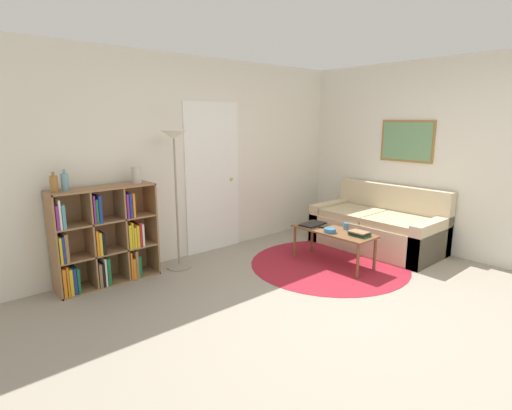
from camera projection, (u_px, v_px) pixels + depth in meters
name	position (u px, v px, depth m)	size (l,w,h in m)	color
ground_plane	(359.00, 315.00, 3.77)	(14.00, 14.00, 0.00)	gray
wall_back	(204.00, 159.00, 5.37)	(7.73, 0.11, 2.60)	silver
wall_right	(386.00, 154.00, 5.96)	(0.08, 5.52, 2.60)	silver
rug	(329.00, 264.00, 5.09)	(1.98, 1.98, 0.01)	maroon
bookshelf	(102.00, 239.00, 4.41)	(1.11, 0.34, 1.09)	#936B47
floor_lamp	(175.00, 156.00, 4.68)	(0.30, 0.30, 1.68)	gray
couch	(379.00, 228.00, 5.73)	(0.91, 1.75, 0.88)	#CCB793
coffee_table	(333.00, 234.00, 5.03)	(0.43, 1.07, 0.44)	brown
laptop	(313.00, 224.00, 5.28)	(0.38, 0.25, 0.02)	black
bowl	(330.00, 230.00, 4.92)	(0.15, 0.15, 0.05)	teal
book_stack_on_table	(359.00, 234.00, 4.78)	(0.18, 0.23, 0.05)	#196B38
cup	(346.00, 226.00, 5.05)	(0.07, 0.07, 0.09)	teal
remote	(324.00, 227.00, 5.11)	(0.10, 0.15, 0.02)	black
bottle_left	(54.00, 184.00, 3.98)	(0.08, 0.08, 0.20)	olive
bottle_middle	(65.00, 182.00, 4.05)	(0.07, 0.07, 0.22)	#6B93A3
vase_on_shelf	(137.00, 175.00, 4.54)	(0.11, 0.11, 0.19)	#B7B2A8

